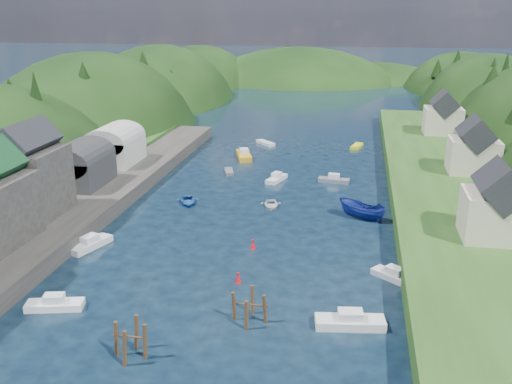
% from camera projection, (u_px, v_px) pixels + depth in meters
% --- Properties ---
extents(ground, '(600.00, 600.00, 0.00)m').
position_uv_depth(ground, '(280.00, 174.00, 92.55)').
color(ground, black).
rests_on(ground, ground).
extents(hillside_left, '(44.00, 245.56, 52.00)m').
position_uv_depth(hillside_left, '(94.00, 167.00, 126.09)').
color(hillside_left, black).
rests_on(hillside_left, ground).
extents(far_hills, '(103.00, 68.00, 44.00)m').
position_uv_depth(far_hills, '(330.00, 109.00, 211.60)').
color(far_hills, black).
rests_on(far_hills, ground).
extents(hill_trees, '(90.62, 151.16, 11.56)m').
position_uv_depth(hill_trees, '(292.00, 94.00, 102.05)').
color(hill_trees, black).
rests_on(hill_trees, ground).
extents(quay_left, '(12.00, 110.00, 2.00)m').
position_uv_depth(quay_left, '(47.00, 225.00, 68.29)').
color(quay_left, '#2D2B28').
rests_on(quay_left, ground).
extents(boat_sheds, '(7.00, 21.00, 7.50)m').
position_uv_depth(boat_sheds, '(98.00, 152.00, 85.05)').
color(boat_sheds, '#2D2D30').
rests_on(boat_sheds, quay_left).
extents(terrace_right, '(16.00, 120.00, 2.40)m').
position_uv_depth(terrace_right, '(450.00, 195.00, 78.57)').
color(terrace_right, '#234719').
rests_on(terrace_right, ground).
extents(right_bank_cottages, '(9.00, 59.24, 8.41)m').
position_uv_depth(right_bank_cottages, '(466.00, 149.00, 84.40)').
color(right_bank_cottages, beige).
rests_on(right_bank_cottages, terrace_right).
extents(piling_cluster_near, '(2.82, 2.67, 3.60)m').
position_uv_depth(piling_cluster_near, '(131.00, 343.00, 44.07)').
color(piling_cluster_near, '#382314').
rests_on(piling_cluster_near, ground).
extents(piling_cluster_far, '(3.25, 3.03, 3.28)m').
position_uv_depth(piling_cluster_far, '(250.00, 310.00, 49.12)').
color(piling_cluster_far, '#382314').
rests_on(piling_cluster_far, ground).
extents(channel_buoy_near, '(0.70, 0.70, 1.10)m').
position_uv_depth(channel_buoy_near, '(238.00, 278.00, 56.20)').
color(channel_buoy_near, '#AE0D14').
rests_on(channel_buoy_near, ground).
extents(channel_buoy_far, '(0.70, 0.70, 1.10)m').
position_uv_depth(channel_buoy_far, '(253.00, 245.00, 64.03)').
color(channel_buoy_far, '#AE0D14').
rests_on(channel_buoy_far, ground).
extents(moored_boats, '(37.53, 87.31, 2.46)m').
position_uv_depth(moored_boats, '(248.00, 228.00, 68.46)').
color(moored_boats, silver).
rests_on(moored_boats, ground).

